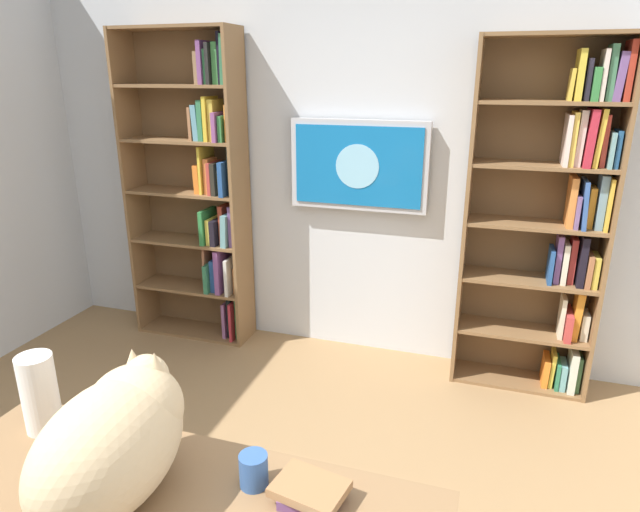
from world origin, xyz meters
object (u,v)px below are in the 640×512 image
object	(u,v)px
bookshelf_right	(201,192)
cat	(117,436)
desk_book_stack	(309,492)
paper_towel_roll	(39,393)
bookshelf_left	(553,218)
coffee_mug	(254,470)
wall_mounted_tv	(359,166)

from	to	relation	value
bookshelf_right	cat	xyz separation A→B (m)	(-1.04, 2.29, -0.12)
cat	desk_book_stack	size ratio (longest dim) A/B	3.01
paper_towel_roll	desk_book_stack	distance (m)	0.91
cat	paper_towel_roll	bearing A→B (deg)	-21.01
bookshelf_left	desk_book_stack	size ratio (longest dim) A/B	9.73
desk_book_stack	coffee_mug	bearing A→B (deg)	-3.95
bookshelf_right	desk_book_stack	size ratio (longest dim) A/B	10.12
wall_mounted_tv	bookshelf_right	bearing A→B (deg)	4.54
bookshelf_right	coffee_mug	distance (m)	2.56
bookshelf_left	bookshelf_right	bearing A→B (deg)	-0.01
bookshelf_right	wall_mounted_tv	xyz separation A→B (m)	(-1.08, -0.09, 0.22)
bookshelf_left	coffee_mug	xyz separation A→B (m)	(0.89, 2.15, -0.25)
cat	desk_book_stack	bearing A→B (deg)	-165.87
wall_mounted_tv	cat	xyz separation A→B (m)	(0.05, 2.37, -0.34)
desk_book_stack	cat	bearing A→B (deg)	14.13
bookshelf_right	desk_book_stack	distance (m)	2.66
paper_towel_roll	desk_book_stack	world-z (taller)	paper_towel_roll
bookshelf_right	paper_towel_roll	distance (m)	2.22
wall_mounted_tv	cat	world-z (taller)	wall_mounted_tv
bookshelf_left	cat	xyz separation A→B (m)	(1.21, 2.28, -0.12)
wall_mounted_tv	desk_book_stack	bearing A→B (deg)	101.10
bookshelf_left	desk_book_stack	world-z (taller)	bookshelf_left
wall_mounted_tv	desk_book_stack	world-z (taller)	wall_mounted_tv
bookshelf_left	desk_book_stack	bearing A→B (deg)	71.58
bookshelf_left	paper_towel_roll	size ratio (longest dim) A/B	7.90
cat	desk_book_stack	world-z (taller)	cat
coffee_mug	desk_book_stack	xyz separation A→B (m)	(-0.17, 0.01, -0.02)
bookshelf_left	cat	bearing A→B (deg)	62.13
cat	coffee_mug	world-z (taller)	cat
coffee_mug	desk_book_stack	world-z (taller)	coffee_mug
bookshelf_left	wall_mounted_tv	distance (m)	1.19
bookshelf_right	cat	bearing A→B (deg)	114.41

